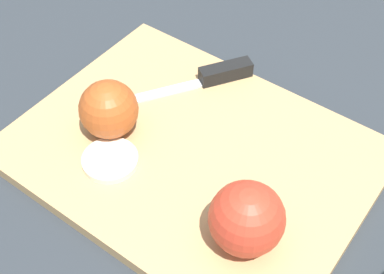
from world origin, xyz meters
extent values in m
plane|color=#282D33|center=(0.00, 0.00, 0.00)|extent=(4.00, 4.00, 0.00)
cube|color=tan|center=(0.00, 0.00, 0.01)|extent=(0.44, 0.36, 0.02)
sphere|color=red|center=(-0.09, 0.08, 0.05)|extent=(0.07, 0.07, 0.07)
cylinder|color=#EFE5C6|center=(-0.09, 0.09, 0.05)|extent=(0.07, 0.01, 0.07)
sphere|color=#AD4C1E|center=(0.10, 0.01, 0.05)|extent=(0.07, 0.07, 0.07)
cylinder|color=#EFE5C6|center=(0.09, 0.02, 0.05)|extent=(0.04, 0.05, 0.06)
cube|color=silver|center=(0.07, -0.07, 0.02)|extent=(0.08, 0.08, 0.00)
cube|color=black|center=(0.01, -0.13, 0.03)|extent=(0.06, 0.06, 0.02)
cylinder|color=#EFE5C6|center=(0.07, 0.05, 0.02)|extent=(0.06, 0.06, 0.01)
camera|label=1|loc=(-0.16, 0.35, 0.47)|focal=50.00mm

